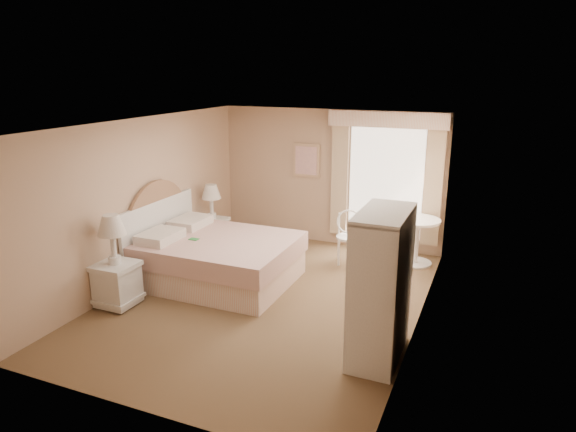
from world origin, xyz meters
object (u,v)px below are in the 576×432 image
at_px(nightstand_far, 212,225).
at_px(cafe_chair, 349,232).
at_px(bed, 211,256).
at_px(nightstand_near, 116,273).
at_px(armoire, 381,298).
at_px(round_table, 417,234).

relative_size(nightstand_far, cafe_chair, 1.32).
bearing_deg(bed, nightstand_near, -119.56).
bearing_deg(nightstand_near, bed, 60.44).
bearing_deg(nightstand_far, bed, -60.30).
relative_size(bed, nightstand_near, 1.80).
xyz_separation_m(nightstand_near, armoire, (3.65, 0.11, 0.23)).
height_order(cafe_chair, armoire, armoire).
xyz_separation_m(bed, armoire, (2.92, -1.18, 0.33)).
distance_m(nightstand_far, round_table, 3.62).
xyz_separation_m(nightstand_far, armoire, (3.65, -2.46, 0.27)).
relative_size(bed, round_table, 2.95).
distance_m(round_table, cafe_chair, 1.13).
bearing_deg(nightstand_far, round_table, 10.41).
distance_m(round_table, armoire, 3.12).
bearing_deg(armoire, nightstand_near, -178.29).
bearing_deg(bed, armoire, -21.95).
xyz_separation_m(bed, cafe_chair, (1.75, 1.61, 0.13)).
height_order(bed, nightstand_far, bed).
bearing_deg(cafe_chair, round_table, -2.21).
bearing_deg(round_table, nightstand_far, -169.59).
height_order(bed, cafe_chair, bed).
relative_size(bed, armoire, 1.35).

